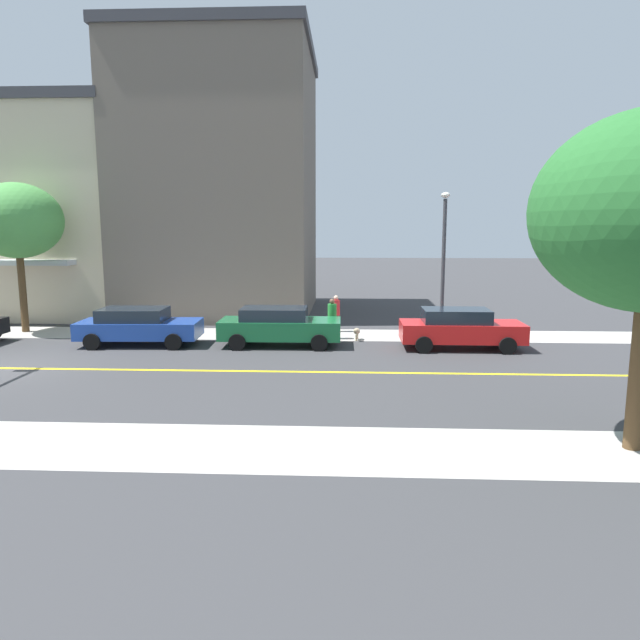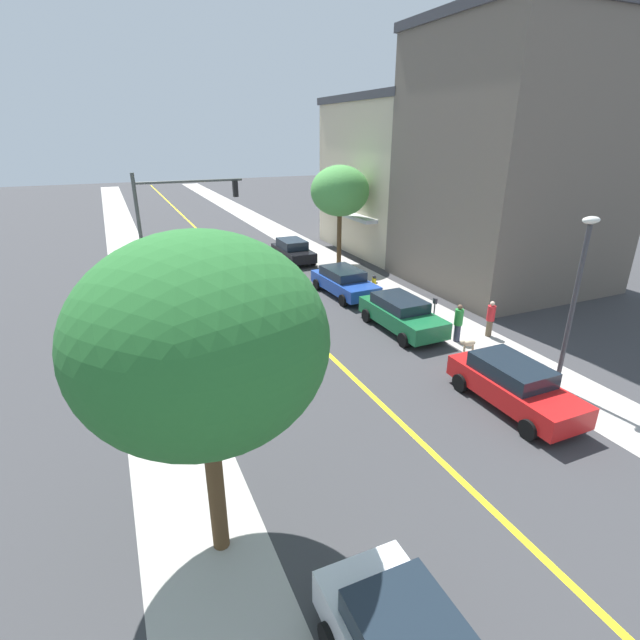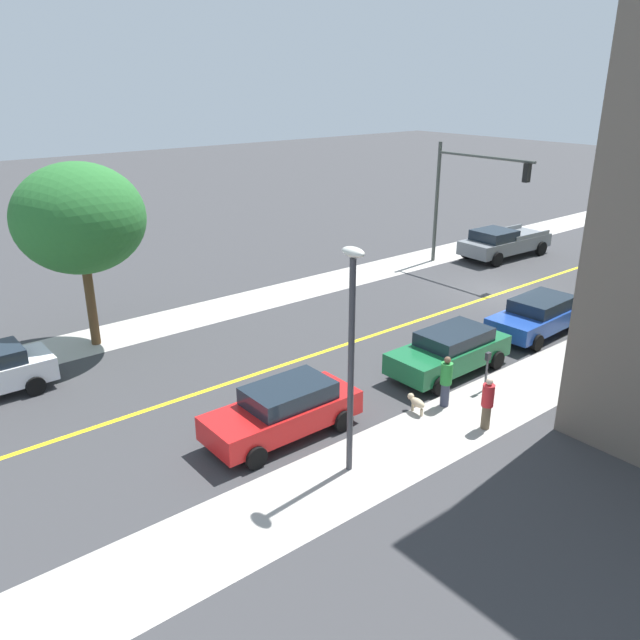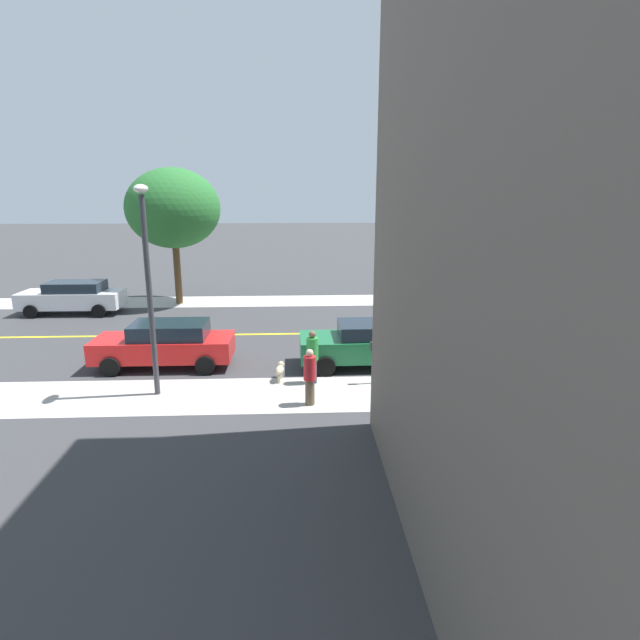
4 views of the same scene
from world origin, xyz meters
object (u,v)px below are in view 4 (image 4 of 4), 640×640
red_sedan_left_curb (165,344)px  white_sedan_right_curb (73,297)px  street_tree_left_near (173,209)px  fire_hydrant (559,369)px  green_sedan_left_curb (371,343)px  traffic_light_mast (564,221)px  pedestrian_red_shirt (310,376)px  pedestrian_green_shirt (312,356)px  small_dog (280,370)px  street_lamp (147,268)px  blue_sedan_left_curb (529,341)px  grey_pickup_truck (628,291)px  parking_meter (373,356)px

red_sedan_left_curb → white_sedan_right_curb: bearing=-51.4°
street_tree_left_near → fire_hydrant: street_tree_left_near is taller
street_tree_left_near → red_sedan_left_curb: bearing=-170.3°
green_sedan_left_curb → red_sedan_left_curb: bearing=-2.6°
traffic_light_mast → pedestrian_red_shirt: 17.50m
pedestrian_green_shirt → pedestrian_red_shirt: bearing=-3.5°
white_sedan_right_curb → pedestrian_red_shirt: pedestrian_red_shirt is taller
white_sedan_right_curb → small_dog: bearing=137.4°
fire_hydrant → white_sedan_right_curb: 21.55m
street_tree_left_near → small_dog: street_tree_left_near is taller
fire_hydrant → street_lamp: size_ratio=0.15×
red_sedan_left_curb → pedestrian_red_shirt: 5.93m
traffic_light_mast → blue_sedan_left_curb: bearing=-31.6°
grey_pickup_truck → pedestrian_red_shirt: grey_pickup_truck is taller
small_dog → traffic_light_mast: bearing=-48.8°
fire_hydrant → small_dog: size_ratio=1.21×
red_sedan_left_curb → traffic_light_mast: bearing=-155.4°
street_tree_left_near → street_lamp: size_ratio=1.15×
white_sedan_right_curb → small_dog: size_ratio=6.53×
pedestrian_green_shirt → white_sedan_right_curb: bearing=-130.0°
red_sedan_left_curb → pedestrian_green_shirt: bearing=160.3°
fire_hydrant → white_sedan_right_curb: bearing=62.0°
traffic_light_mast → pedestrian_green_shirt: size_ratio=3.86×
green_sedan_left_curb → pedestrian_red_shirt: size_ratio=2.90×
parking_meter → grey_pickup_truck: grey_pickup_truck is taller
street_tree_left_near → parking_meter: street_tree_left_near is taller
street_tree_left_near → pedestrian_green_shirt: 14.20m
street_tree_left_near → fire_hydrant: 19.40m
pedestrian_red_shirt → small_dog: 2.19m
blue_sedan_left_curb → pedestrian_red_shirt: (-3.34, 7.74, 0.08)m
parking_meter → grey_pickup_truck: 17.35m
street_lamp → pedestrian_red_shirt: 5.46m
street_tree_left_near → traffic_light_mast: (-2.07, -19.29, -0.54)m
pedestrian_green_shirt → pedestrian_red_shirt: pedestrian_green_shirt is taller
grey_pickup_truck → pedestrian_green_shirt: grey_pickup_truck is taller
green_sedan_left_curb → grey_pickup_truck: (8.03, -14.19, 0.07)m
blue_sedan_left_curb → small_dog: (-1.41, 8.64, -0.42)m
small_dog → pedestrian_red_shirt: bearing=-148.7°
grey_pickup_truck → street_tree_left_near: bearing=-3.4°
pedestrian_green_shirt → small_dog: bearing=-103.4°
red_sedan_left_curb → pedestrian_green_shirt: 5.26m
parking_meter → red_sedan_left_curb: (1.93, 6.82, -0.08)m
traffic_light_mast → green_sedan_left_curb: (-8.24, 10.57, -3.57)m
parking_meter → blue_sedan_left_curb: size_ratio=0.28×
blue_sedan_left_curb → pedestrian_red_shirt: size_ratio=2.92×
traffic_light_mast → street_lamp: size_ratio=1.08×
green_sedan_left_curb → blue_sedan_left_curb: bearing=-179.5°
pedestrian_green_shirt → parking_meter: bearing=86.3°
green_sedan_left_curb → pedestrian_green_shirt: 2.57m
street_lamp → green_sedan_left_curb: 7.65m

